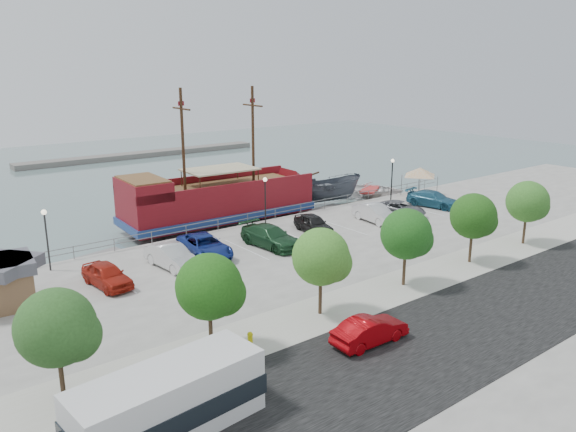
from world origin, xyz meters
TOP-DOWN VIEW (x-y plane):
  - ground at (0.00, 0.00)m, footprint 160.00×160.00m
  - street at (0.00, -16.00)m, footprint 100.00×8.00m
  - sidewalk at (0.00, -10.00)m, footprint 100.00×4.00m
  - seawall_railing at (0.00, 7.80)m, footprint 50.00×0.06m
  - far_shore at (10.00, 55.00)m, footprint 40.00×3.00m
  - pirate_ship at (0.39, 12.40)m, footprint 21.12×6.60m
  - patrol_boat at (11.55, 11.68)m, footprint 8.29×5.60m
  - speedboat at (17.53, 11.02)m, footprint 8.57×9.13m
  - dock_west at (-14.84, 9.20)m, footprint 6.61×3.13m
  - dock_mid at (8.47, 9.20)m, footprint 7.48×3.30m
  - dock_east at (15.31, 9.20)m, footprint 6.27×1.97m
  - shed at (-21.80, 1.95)m, footprint 3.81×3.81m
  - canopy_tent at (19.66, 5.87)m, footprint 4.78×4.78m
  - street_van at (-18.17, -13.98)m, footprint 5.75×3.40m
  - street_sedan at (-8.27, -14.12)m, footprint 4.24×1.59m
  - shuttle_bus at (-19.41, -14.50)m, footprint 7.65×3.28m
  - fire_hydrant at (-13.26, -10.80)m, footprint 0.29×0.29m
  - lamp_post_left at (-18.00, 6.50)m, footprint 0.36×0.36m
  - lamp_post_mid at (0.00, 6.50)m, footprint 0.36×0.36m
  - lamp_post_right at (16.00, 6.50)m, footprint 0.36×0.36m
  - tree_a at (-21.85, -10.07)m, footprint 3.30×3.20m
  - tree_b at (-14.85, -10.07)m, footprint 3.30×3.20m
  - tree_c at (-7.85, -10.07)m, footprint 3.30×3.20m
  - tree_d at (-0.85, -10.07)m, footprint 3.30×3.20m
  - tree_e at (6.15, -10.07)m, footprint 3.30×3.20m
  - tree_f at (13.15, -10.07)m, footprint 3.30×3.20m
  - parked_car_a at (-15.93, 1.35)m, footprint 2.26×4.58m
  - parked_car_b at (-11.16, 1.92)m, footprint 2.20×5.03m
  - parked_car_c at (-8.18, 2.64)m, footprint 3.09×5.80m
  - parked_car_d at (-3.07, 1.52)m, footprint 2.77×5.76m
  - parked_car_e at (1.99, 2.40)m, footprint 2.54×4.69m
  - parked_car_f at (8.46, 1.48)m, footprint 2.25×5.02m
  - parked_car_g at (11.94, 1.64)m, footprint 2.96×5.07m
  - parked_car_h at (17.08, 1.95)m, footprint 3.23×5.69m

SIDE VIEW (x-z plane):
  - ground at x=0.00m, z-range -1.00..-1.00m
  - dock_east at x=15.31m, z-range -1.00..-0.64m
  - dock_west at x=-14.84m, z-range -1.00..-0.64m
  - dock_mid at x=8.47m, z-range -1.00..-0.59m
  - far_shore at x=10.00m, z-range -1.00..-0.20m
  - speedboat at x=17.53m, z-range -1.00..0.54m
  - street at x=0.00m, z-range -0.01..0.03m
  - sidewalk at x=0.00m, z-range -0.01..0.04m
  - fire_hydrant at x=-13.26m, z-range 0.04..0.86m
  - patrol_boat at x=11.55m, z-range -1.00..2.00m
  - seawall_railing at x=0.00m, z-range 0.03..1.03m
  - parked_car_g at x=11.94m, z-range 0.00..1.33m
  - street_sedan at x=-8.27m, z-range 0.00..1.38m
  - parked_car_a at x=-15.93m, z-range 0.00..1.50m
  - street_van at x=-18.17m, z-range 0.00..1.50m
  - parked_car_e at x=1.99m, z-range 0.00..1.52m
  - parked_car_c at x=-8.18m, z-range 0.00..1.55m
  - parked_car_h at x=17.08m, z-range 0.00..1.55m
  - parked_car_f at x=8.46m, z-range 0.00..1.60m
  - parked_car_b at x=-11.16m, z-range 0.00..1.61m
  - parked_car_d at x=-3.07m, z-range 0.00..1.62m
  - pirate_ship at x=0.39m, z-range -5.40..7.83m
  - shuttle_bus at x=-19.41m, z-range -0.04..2.58m
  - shed at x=-21.80m, z-range 0.09..2.96m
  - lamp_post_left at x=-18.00m, z-range 0.80..5.08m
  - lamp_post_mid at x=0.00m, z-range 0.80..5.08m
  - lamp_post_right at x=16.00m, z-range 0.80..5.08m
  - canopy_tent at x=19.66m, z-range 1.31..4.84m
  - tree_a at x=-21.85m, z-range 0.80..5.80m
  - tree_b at x=-14.85m, z-range 0.80..5.80m
  - tree_c at x=-7.85m, z-range 0.80..5.80m
  - tree_d at x=-0.85m, z-range 0.80..5.80m
  - tree_e at x=6.15m, z-range 0.80..5.80m
  - tree_f at x=13.15m, z-range 0.80..5.80m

